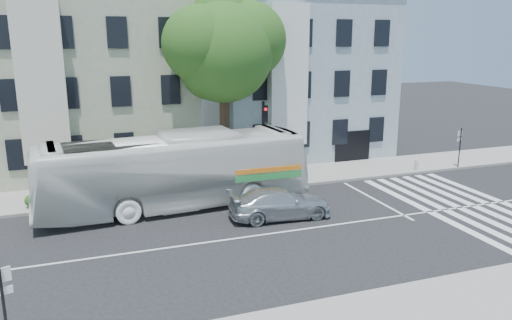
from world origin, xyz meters
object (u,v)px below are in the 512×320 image
fire_hydrant (416,164)px  near_sign_pole (3,300)px  sedan (280,203)px  bus (175,171)px  traffic_signal (264,131)px

fire_hydrant → near_sign_pole: (-22.09, -12.53, 1.38)m
sedan → near_sign_pole: bearing=129.6°
bus → traffic_signal: size_ratio=2.81×
bus → fire_hydrant: 15.79m
near_sign_pole → sedan: bearing=16.1°
bus → near_sign_pole: size_ratio=4.90×
traffic_signal → fire_hydrant: 10.40m
bus → near_sign_pole: bearing=145.1°
traffic_signal → near_sign_pole: bearing=-119.5°
bus → sedan: bearing=-130.5°
bus → fire_hydrant: bus is taller
bus → sedan: bus is taller
sedan → fire_hydrant: size_ratio=7.14×
sedan → bus: bearing=57.9°
bus → traffic_signal: (5.63, 2.44, 1.23)m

